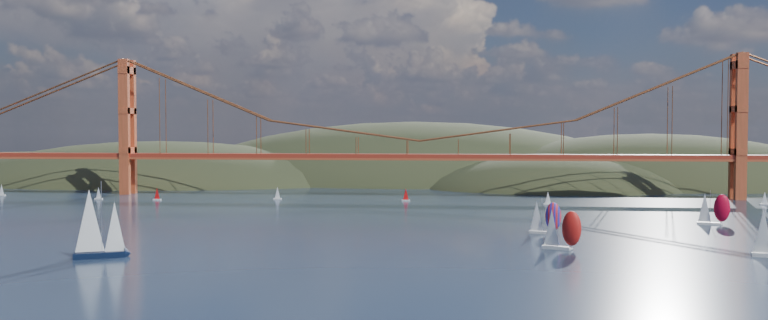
{
  "coord_description": "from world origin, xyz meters",
  "views": [
    {
      "loc": [
        16.27,
        -114.05,
        25.44
      ],
      "look_at": [
        -4.93,
        90.0,
        17.76
      ],
      "focal_mm": 35.0,
      "sensor_mm": 36.0,
      "label": 1
    }
  ],
  "objects_px": {
    "racer_3": "(713,208)",
    "racer_rwb": "(544,217)",
    "racer_0": "(561,229)",
    "sloop_navy": "(97,224)"
  },
  "relations": [
    {
      "from": "racer_0",
      "to": "racer_rwb",
      "type": "bearing_deg",
      "value": 113.77
    },
    {
      "from": "sloop_navy",
      "to": "racer_0",
      "type": "distance_m",
      "value": 96.86
    },
    {
      "from": "racer_0",
      "to": "racer_rwb",
      "type": "height_order",
      "value": "racer_0"
    },
    {
      "from": "sloop_navy",
      "to": "racer_rwb",
      "type": "distance_m",
      "value": 104.26
    },
    {
      "from": "sloop_navy",
      "to": "racer_rwb",
      "type": "xyz_separation_m",
      "value": [
        93.8,
        45.45,
        -2.57
      ]
    },
    {
      "from": "racer_0",
      "to": "racer_3",
      "type": "height_order",
      "value": "racer_0"
    },
    {
      "from": "sloop_navy",
      "to": "racer_0",
      "type": "relative_size",
      "value": 1.61
    },
    {
      "from": "racer_3",
      "to": "racer_rwb",
      "type": "bearing_deg",
      "value": -142.1
    },
    {
      "from": "sloop_navy",
      "to": "racer_3",
      "type": "bearing_deg",
      "value": -0.52
    },
    {
      "from": "racer_3",
      "to": "racer_rwb",
      "type": "height_order",
      "value": "racer_3"
    }
  ]
}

